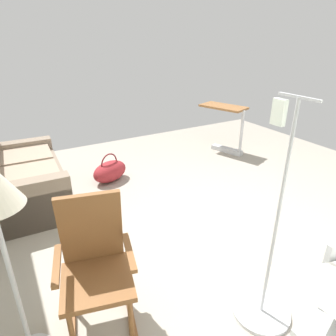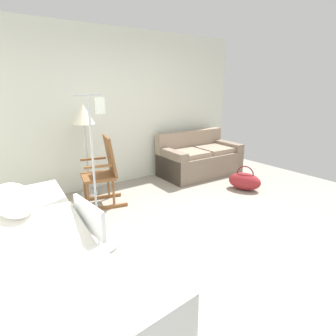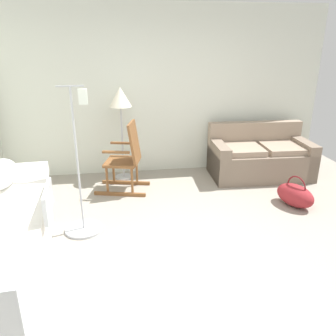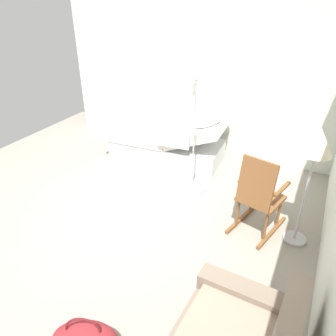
% 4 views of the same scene
% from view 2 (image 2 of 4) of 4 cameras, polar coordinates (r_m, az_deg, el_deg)
% --- Properties ---
extents(ground_plane, '(6.53, 6.53, 0.00)m').
position_cam_2_polar(ground_plane, '(3.66, 8.97, -13.09)').
color(ground_plane, gray).
extents(back_wall, '(5.42, 0.10, 2.70)m').
position_cam_2_polar(back_wall, '(5.30, -10.58, 11.38)').
color(back_wall, silver).
rests_on(back_wall, ground).
extents(hospital_bed, '(1.11, 2.17, 0.95)m').
position_cam_2_polar(hospital_bed, '(2.52, -22.63, -21.44)').
color(hospital_bed, silver).
rests_on(hospital_bed, ground).
extents(couch, '(1.63, 0.91, 0.85)m').
position_cam_2_polar(couch, '(5.87, 6.18, 1.69)').
color(couch, '#7D6C5C').
rests_on(couch, ground).
extents(rocking_chair, '(0.85, 0.64, 1.05)m').
position_cam_2_polar(rocking_chair, '(4.43, -12.77, -0.86)').
color(rocking_chair, brown).
rests_on(rocking_chair, ground).
extents(floor_lamp, '(0.34, 0.34, 1.48)m').
position_cam_2_polar(floor_lamp, '(4.73, -16.31, 8.95)').
color(floor_lamp, '#B2B5BA').
rests_on(floor_lamp, ground).
extents(duffel_bag, '(0.51, 0.64, 0.43)m').
position_cam_2_polar(duffel_bag, '(5.19, 14.91, -2.51)').
color(duffel_bag, maroon).
rests_on(duffel_bag, ground).
extents(iv_pole, '(0.44, 0.44, 1.69)m').
position_cam_2_polar(iv_pole, '(3.39, -13.56, -11.17)').
color(iv_pole, '#B2B5BA').
rests_on(iv_pole, ground).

